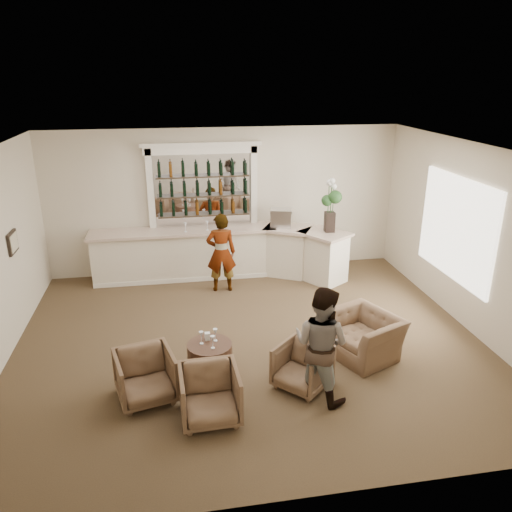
{
  "coord_description": "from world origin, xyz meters",
  "views": [
    {
      "loc": [
        -1.2,
        -7.59,
        4.43
      ],
      "look_at": [
        0.27,
        0.9,
        1.24
      ],
      "focal_mm": 35.0,
      "sensor_mm": 36.0,
      "label": 1
    }
  ],
  "objects_px": {
    "armchair_left": "(145,376)",
    "espresso_machine": "(281,218)",
    "cocktail_table": "(210,358)",
    "bar_counter": "(222,253)",
    "guest": "(321,344)",
    "armchair_center": "(210,395)",
    "flower_vase": "(331,202)",
    "sommelier": "(221,253)",
    "armchair_far": "(363,336)",
    "armchair_right": "(302,367)"
  },
  "relations": [
    {
      "from": "armchair_center",
      "to": "armchair_far",
      "type": "height_order",
      "value": "armchair_center"
    },
    {
      "from": "cocktail_table",
      "to": "espresso_machine",
      "type": "relative_size",
      "value": 1.52
    },
    {
      "from": "armchair_left",
      "to": "espresso_machine",
      "type": "relative_size",
      "value": 1.76
    },
    {
      "from": "guest",
      "to": "armchair_center",
      "type": "xyz_separation_m",
      "value": [
        -1.59,
        -0.22,
        -0.49
      ]
    },
    {
      "from": "cocktail_table",
      "to": "armchair_left",
      "type": "height_order",
      "value": "armchair_left"
    },
    {
      "from": "cocktail_table",
      "to": "sommelier",
      "type": "xyz_separation_m",
      "value": [
        0.52,
        3.11,
        0.6
      ]
    },
    {
      "from": "espresso_machine",
      "to": "cocktail_table",
      "type": "bearing_deg",
      "value": -101.46
    },
    {
      "from": "armchair_far",
      "to": "armchair_right",
      "type": "bearing_deg",
      "value": -84.89
    },
    {
      "from": "armchair_left",
      "to": "flower_vase",
      "type": "distance_m",
      "value": 5.6
    },
    {
      "from": "armchair_left",
      "to": "sommelier",
      "type": "bearing_deg",
      "value": 53.91
    },
    {
      "from": "armchair_center",
      "to": "flower_vase",
      "type": "relative_size",
      "value": 0.69
    },
    {
      "from": "cocktail_table",
      "to": "armchair_right",
      "type": "bearing_deg",
      "value": -24.62
    },
    {
      "from": "armchair_center",
      "to": "espresso_machine",
      "type": "bearing_deg",
      "value": 65.38
    },
    {
      "from": "sommelier",
      "to": "flower_vase",
      "type": "xyz_separation_m",
      "value": [
        2.4,
        0.16,
        0.95
      ]
    },
    {
      "from": "bar_counter",
      "to": "armchair_right",
      "type": "height_order",
      "value": "bar_counter"
    },
    {
      "from": "bar_counter",
      "to": "cocktail_table",
      "type": "bearing_deg",
      "value": -98.81
    },
    {
      "from": "espresso_machine",
      "to": "flower_vase",
      "type": "distance_m",
      "value": 1.2
    },
    {
      "from": "sommelier",
      "to": "espresso_machine",
      "type": "xyz_separation_m",
      "value": [
        1.44,
        0.72,
        0.49
      ]
    },
    {
      "from": "armchair_left",
      "to": "armchair_far",
      "type": "xyz_separation_m",
      "value": [
        3.49,
        0.6,
        -0.01
      ]
    },
    {
      "from": "guest",
      "to": "armchair_far",
      "type": "height_order",
      "value": "guest"
    },
    {
      "from": "bar_counter",
      "to": "flower_vase",
      "type": "bearing_deg",
      "value": -14.05
    },
    {
      "from": "bar_counter",
      "to": "guest",
      "type": "relative_size",
      "value": 3.32
    },
    {
      "from": "guest",
      "to": "bar_counter",
      "type": "bearing_deg",
      "value": -34.97
    },
    {
      "from": "sommelier",
      "to": "guest",
      "type": "xyz_separation_m",
      "value": [
        0.98,
        -3.99,
        0.01
      ]
    },
    {
      "from": "armchair_center",
      "to": "armchair_far",
      "type": "xyz_separation_m",
      "value": [
        2.62,
        1.19,
        -0.01
      ]
    },
    {
      "from": "guest",
      "to": "cocktail_table",
      "type": "bearing_deg",
      "value": 13.71
    },
    {
      "from": "armchair_right",
      "to": "armchair_far",
      "type": "distance_m",
      "value": 1.39
    },
    {
      "from": "sommelier",
      "to": "armchair_left",
      "type": "height_order",
      "value": "sommelier"
    },
    {
      "from": "sommelier",
      "to": "armchair_right",
      "type": "xyz_separation_m",
      "value": [
        0.8,
        -3.71,
        -0.52
      ]
    },
    {
      "from": "guest",
      "to": "armchair_far",
      "type": "bearing_deg",
      "value": -92.64
    },
    {
      "from": "armchair_center",
      "to": "espresso_machine",
      "type": "distance_m",
      "value": 5.43
    },
    {
      "from": "cocktail_table",
      "to": "sommelier",
      "type": "height_order",
      "value": "sommelier"
    },
    {
      "from": "armchair_right",
      "to": "flower_vase",
      "type": "xyz_separation_m",
      "value": [
        1.6,
        3.87,
        1.47
      ]
    },
    {
      "from": "sommelier",
      "to": "armchair_center",
      "type": "distance_m",
      "value": 4.28
    },
    {
      "from": "armchair_center",
      "to": "espresso_machine",
      "type": "relative_size",
      "value": 1.76
    },
    {
      "from": "armchair_left",
      "to": "cocktail_table",
      "type": "bearing_deg",
      "value": 14.17
    },
    {
      "from": "bar_counter",
      "to": "armchair_far",
      "type": "relative_size",
      "value": 5.16
    },
    {
      "from": "espresso_machine",
      "to": "flower_vase",
      "type": "relative_size",
      "value": 0.39
    },
    {
      "from": "guest",
      "to": "armchair_center",
      "type": "relative_size",
      "value": 2.13
    },
    {
      "from": "cocktail_table",
      "to": "armchair_left",
      "type": "xyz_separation_m",
      "value": [
        -0.96,
        -0.51,
        0.12
      ]
    },
    {
      "from": "sommelier",
      "to": "armchair_right",
      "type": "relative_size",
      "value": 2.32
    },
    {
      "from": "armchair_center",
      "to": "armchair_right",
      "type": "distance_m",
      "value": 1.5
    },
    {
      "from": "armchair_left",
      "to": "flower_vase",
      "type": "xyz_separation_m",
      "value": [
        3.87,
        3.78,
        1.44
      ]
    },
    {
      "from": "bar_counter",
      "to": "armchair_left",
      "type": "distance_m",
      "value": 4.63
    },
    {
      "from": "bar_counter",
      "to": "flower_vase",
      "type": "distance_m",
      "value": 2.69
    },
    {
      "from": "flower_vase",
      "to": "armchair_right",
      "type": "bearing_deg",
      "value": -112.41
    },
    {
      "from": "sommelier",
      "to": "armchair_center",
      "type": "height_order",
      "value": "sommelier"
    },
    {
      "from": "sommelier",
      "to": "guest",
      "type": "distance_m",
      "value": 4.11
    },
    {
      "from": "armchair_far",
      "to": "flower_vase",
      "type": "relative_size",
      "value": 0.94
    },
    {
      "from": "guest",
      "to": "flower_vase",
      "type": "xyz_separation_m",
      "value": [
        1.42,
        4.15,
        0.94
      ]
    }
  ]
}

